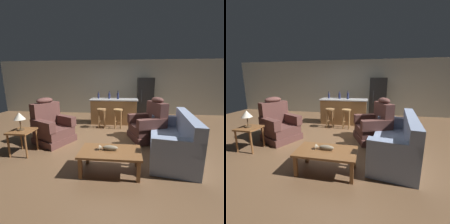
# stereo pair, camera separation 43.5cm
# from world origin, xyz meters

# --- Properties ---
(ground_plane) EXTENTS (12.00, 12.00, 0.00)m
(ground_plane) POSITION_xyz_m (0.00, 0.00, 0.00)
(ground_plane) COLOR brown
(back_wall) EXTENTS (12.00, 0.05, 2.60)m
(back_wall) POSITION_xyz_m (0.00, 3.12, 1.30)
(back_wall) COLOR #B2B2A3
(back_wall) RESTS_ON ground_plane
(coffee_table) EXTENTS (1.10, 0.60, 0.42)m
(coffee_table) POSITION_xyz_m (0.20, -1.87, 0.36)
(coffee_table) COLOR brown
(coffee_table) RESTS_ON ground_plane
(fish_figurine) EXTENTS (0.34, 0.10, 0.10)m
(fish_figurine) POSITION_xyz_m (0.16, -1.85, 0.46)
(fish_figurine) COLOR #4C3823
(fish_figurine) RESTS_ON coffee_table
(couch) EXTENTS (1.14, 2.01, 0.94)m
(couch) POSITION_xyz_m (1.54, -1.06, 0.34)
(couch) COLOR #8493B2
(couch) RESTS_ON ground_plane
(recliner_near_lamp) EXTENTS (1.13, 1.13, 1.20)m
(recliner_near_lamp) POSITION_xyz_m (-1.53, -0.62, 0.42)
(recliner_near_lamp) COLOR brown
(recliner_near_lamp) RESTS_ON ground_plane
(recliner_near_island) EXTENTS (1.08, 1.08, 1.20)m
(recliner_near_island) POSITION_xyz_m (1.12, -0.19, 0.42)
(recliner_near_island) COLOR brown
(recliner_near_island) RESTS_ON ground_plane
(end_table) EXTENTS (0.48, 0.48, 0.56)m
(end_table) POSITION_xyz_m (-1.85, -1.36, 0.46)
(end_table) COLOR brown
(end_table) RESTS_ON ground_plane
(table_lamp) EXTENTS (0.24, 0.24, 0.41)m
(table_lamp) POSITION_xyz_m (-1.86, -1.36, 0.87)
(table_lamp) COLOR #4C3823
(table_lamp) RESTS_ON end_table
(kitchen_island) EXTENTS (1.80, 0.70, 0.95)m
(kitchen_island) POSITION_xyz_m (0.00, 1.35, 0.48)
(kitchen_island) COLOR #9E7042
(kitchen_island) RESTS_ON ground_plane
(bar_stool_left) EXTENTS (0.32, 0.32, 0.68)m
(bar_stool_left) POSITION_xyz_m (-0.39, 0.72, 0.47)
(bar_stool_left) COLOR olive
(bar_stool_left) RESTS_ON ground_plane
(bar_stool_right) EXTENTS (0.32, 0.32, 0.68)m
(bar_stool_right) POSITION_xyz_m (0.19, 0.72, 0.47)
(bar_stool_right) COLOR #A87A47
(bar_stool_right) RESTS_ON ground_plane
(refrigerator) EXTENTS (0.70, 0.69, 1.76)m
(refrigerator) POSITION_xyz_m (1.30, 2.55, 0.88)
(refrigerator) COLOR black
(refrigerator) RESTS_ON ground_plane
(bottle_tall_green) EXTENTS (0.08, 0.08, 0.32)m
(bottle_tall_green) POSITION_xyz_m (0.15, 1.38, 1.07)
(bottle_tall_green) COLOR #23284C
(bottle_tall_green) RESTS_ON kitchen_island
(bottle_short_amber) EXTENTS (0.07, 0.07, 0.27)m
(bottle_short_amber) POSITION_xyz_m (-0.63, 1.47, 1.05)
(bottle_short_amber) COLOR #23284C
(bottle_short_amber) RESTS_ON kitchen_island
(bottle_wine_dark) EXTENTS (0.09, 0.09, 0.29)m
(bottle_wine_dark) POSITION_xyz_m (-0.20, 1.46, 1.06)
(bottle_wine_dark) COLOR #23284C
(bottle_wine_dark) RESTS_ON kitchen_island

